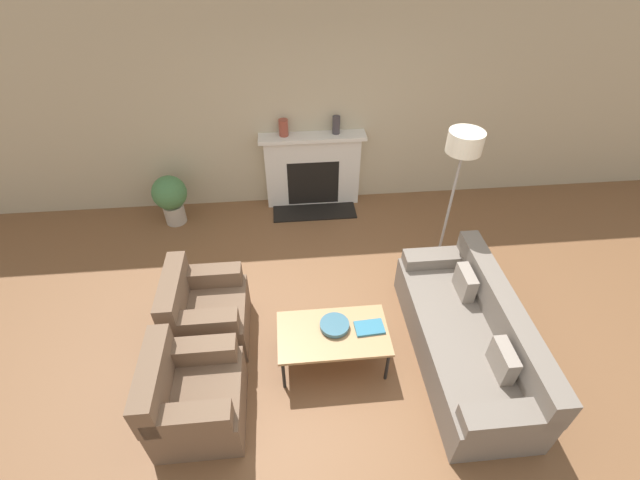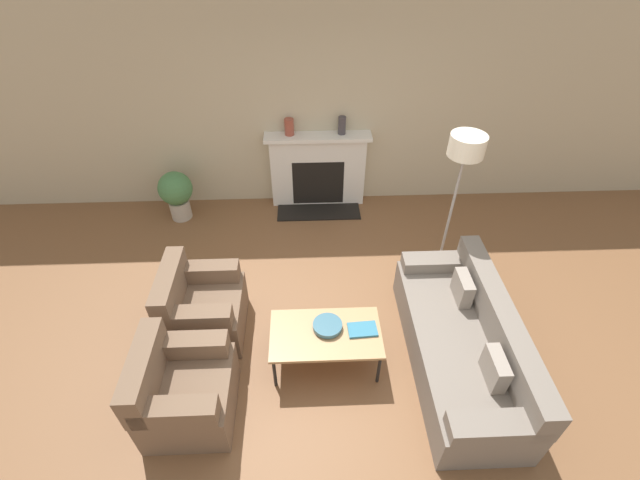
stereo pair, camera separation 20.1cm
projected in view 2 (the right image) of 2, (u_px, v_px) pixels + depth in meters
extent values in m
plane|color=brown|center=(345.00, 349.00, 4.40)|extent=(18.00, 18.00, 0.00)
cube|color=#BCAD8E|center=(331.00, 104.00, 5.59)|extent=(18.00, 0.06, 2.90)
cube|color=silver|center=(318.00, 171.00, 6.08)|extent=(1.32, 0.20, 1.04)
cube|color=black|center=(318.00, 183.00, 6.11)|extent=(0.73, 0.04, 0.68)
cube|color=black|center=(319.00, 212.00, 6.20)|extent=(1.19, 0.40, 0.02)
cube|color=silver|center=(318.00, 137.00, 5.71)|extent=(1.44, 0.28, 0.05)
cube|color=slate|center=(456.00, 348.00, 4.15)|extent=(0.83, 2.05, 0.44)
cube|color=slate|center=(500.00, 322.00, 3.91)|extent=(0.20, 2.05, 0.35)
cube|color=slate|center=(438.00, 262.00, 4.66)|extent=(0.77, 0.22, 0.14)
cube|color=slate|center=(497.00, 426.00, 3.27)|extent=(0.77, 0.22, 0.14)
cube|color=gray|center=(463.00, 288.00, 4.28)|extent=(0.12, 0.32, 0.28)
cube|color=gray|center=(495.00, 369.00, 3.57)|extent=(0.12, 0.32, 0.28)
cube|color=brown|center=(191.00, 397.00, 3.76)|extent=(0.74, 0.80, 0.45)
cube|color=brown|center=(145.00, 371.00, 3.48)|extent=(0.18, 0.80, 0.39)
cube|color=brown|center=(175.00, 412.00, 3.31)|extent=(0.67, 0.18, 0.20)
cube|color=brown|center=(190.00, 345.00, 3.79)|extent=(0.67, 0.18, 0.20)
cube|color=brown|center=(208.00, 315.00, 4.47)|extent=(0.74, 0.80, 0.45)
cube|color=brown|center=(170.00, 288.00, 4.19)|extent=(0.18, 0.80, 0.39)
cube|color=brown|center=(196.00, 318.00, 4.02)|extent=(0.67, 0.18, 0.20)
cube|color=brown|center=(207.00, 272.00, 4.49)|extent=(0.67, 0.18, 0.20)
cube|color=tan|center=(326.00, 334.00, 4.04)|extent=(1.05, 0.60, 0.03)
cylinder|color=black|center=(275.00, 373.00, 3.97)|extent=(0.03, 0.03, 0.40)
cylinder|color=black|center=(379.00, 369.00, 4.00)|extent=(0.03, 0.03, 0.40)
cylinder|color=black|center=(277.00, 328.00, 4.36)|extent=(0.03, 0.03, 0.40)
cylinder|color=black|center=(371.00, 325.00, 4.39)|extent=(0.03, 0.03, 0.40)
cylinder|color=#38667A|center=(328.00, 327.00, 4.07)|extent=(0.10, 0.10, 0.01)
cylinder|color=#38667A|center=(328.00, 325.00, 4.05)|extent=(0.28, 0.28, 0.04)
cube|color=teal|center=(362.00, 329.00, 4.05)|extent=(0.28, 0.19, 0.02)
cylinder|color=gray|center=(437.00, 269.00, 5.28)|extent=(0.29, 0.29, 0.03)
cylinder|color=gray|center=(450.00, 216.00, 4.75)|extent=(0.03, 0.03, 1.61)
cylinder|color=silver|center=(467.00, 145.00, 4.19)|extent=(0.36, 0.36, 0.22)
cylinder|color=brown|center=(289.00, 127.00, 5.63)|extent=(0.12, 0.12, 0.22)
cylinder|color=#3D383D|center=(342.00, 125.00, 5.65)|extent=(0.10, 0.10, 0.24)
cylinder|color=#B2A899|center=(181.00, 209.00, 6.03)|extent=(0.28, 0.28, 0.28)
sphere|color=#477A47|center=(175.00, 188.00, 5.81)|extent=(0.46, 0.46, 0.46)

